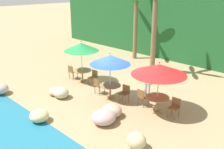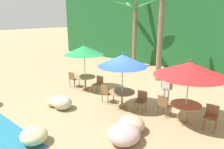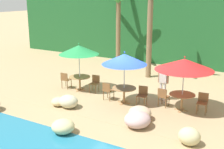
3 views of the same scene
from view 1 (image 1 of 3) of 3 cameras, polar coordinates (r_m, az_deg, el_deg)
The scene contains 19 objects.
ground_plane at distance 13.93m, azimuth -0.01°, elevation -4.58°, with size 120.00×120.00×0.00m, color tan.
terrace_deck at distance 13.93m, azimuth -0.01°, elevation -4.56°, with size 18.00×5.20×0.01m.
foliage_backdrop at distance 20.31m, azimuth 18.62°, elevation 10.83°, with size 28.00×2.40×6.00m.
rock_seawall at distance 11.11m, azimuth -6.54°, elevation -9.59°, with size 14.59×3.38×0.76m.
umbrella_green at distance 15.30m, azimuth -6.71°, elevation 5.98°, with size 2.05×2.05×2.50m.
dining_table_green at distance 15.72m, azimuth -6.49°, elevation 0.52°, with size 1.10×1.10×0.74m.
chair_green_seaward at distance 15.23m, azimuth -4.03°, elevation -0.42°, with size 0.45×0.46×0.87m.
chair_green_inland at distance 16.31m, azimuth -8.72°, elevation 0.74°, with size 0.44×0.45×0.87m.
umbrella_blue at distance 12.89m, azimuth -0.42°, elevation 3.28°, with size 2.04×2.04×2.43m.
dining_table_blue at distance 13.37m, azimuth -0.41°, elevation -2.78°, with size 1.10×1.10×0.74m.
chair_blue_seaward at distance 13.01m, azimuth 2.81°, elevation -3.93°, with size 0.47×0.48×0.87m.
chair_blue_inland at distance 13.95m, azimuth -3.03°, elevation -2.29°, with size 0.44×0.45×0.87m.
umbrella_red at distance 11.65m, azimuth 10.19°, elevation 1.09°, with size 2.48×2.48×2.41m.
dining_table_red at distance 12.17m, azimuth 9.80°, elevation -5.38°, with size 1.10×1.10×0.74m.
chair_red_seaward at distance 11.93m, azimuth 13.51°, elevation -6.72°, with size 0.45×0.46×0.87m.
chair_red_inland at distance 12.66m, azimuth 6.57°, elevation -4.72°, with size 0.45×0.46×0.87m.
palm_tree_nearest at distance 20.27m, azimuth 5.18°, elevation 12.74°, with size 3.21×3.25×5.00m.
palm_tree_second at distance 16.62m, azimuth 9.28°, elevation 12.05°, with size 3.06×3.11×5.51m.
waiter_in_white at distance 13.30m, azimuth 7.80°, elevation -1.37°, with size 0.52×0.23×1.70m.
Camera 1 is at (9.02, -9.00, 5.63)m, focal length 42.01 mm.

